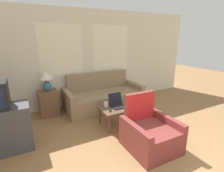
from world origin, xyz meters
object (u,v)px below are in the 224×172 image
coffee_table (122,109)px  cup_navy (106,104)px  tv_remote (110,110)px  book_red (132,104)px  table_lamp (46,79)px  laptop (117,103)px  armchair (149,133)px  couch (103,97)px

coffee_table → cup_navy: 0.36m
cup_navy → tv_remote: cup_navy is taller
book_red → table_lamp: bearing=140.7°
coffee_table → laptop: size_ratio=2.91×
armchair → tv_remote: size_ratio=6.00×
coffee_table → book_red: book_red is taller
couch → laptop: 1.07m
table_lamp → book_red: table_lamp is taller
couch → coffee_table: couch is taller
table_lamp → laptop: table_lamp is taller
coffee_table → laptop: laptop is taller
armchair → coffee_table: 0.94m
coffee_table → laptop: 0.15m
armchair → cup_navy: (-0.29, 1.11, 0.20)m
couch → cup_navy: bearing=-111.1°
coffee_table → armchair: bearing=-90.4°
armchair → coffee_table: armchair is taller
armchair → cup_navy: size_ratio=9.00×
laptop → tv_remote: (-0.25, -0.15, -0.05)m
couch → table_lamp: 1.56m
tv_remote → cup_navy: bearing=85.0°
coffee_table → tv_remote: 0.33m
laptop → armchair: bearing=-86.5°
couch → armchair: 2.06m
armchair → table_lamp: bearing=121.2°
book_red → coffee_table: bearing=174.7°
cup_navy → couch: bearing=68.9°
coffee_table → tv_remote: size_ratio=6.21×
book_red → tv_remote: bearing=-175.1°
coffee_table → laptop: bearing=130.9°
table_lamp → book_red: (1.59, -1.30, -0.49)m
laptop → tv_remote: laptop is taller
couch → coffee_table: size_ratio=2.18×
laptop → book_red: 0.33m
couch → armchair: armchair is taller
laptop → cup_navy: (-0.23, 0.09, -0.01)m
couch → tv_remote: 1.26m
couch → tv_remote: bearing=-108.0°
couch → coffee_table: 1.13m
cup_navy → tv_remote: (-0.02, -0.24, -0.04)m
armchair → table_lamp: (-1.34, 2.21, 0.65)m
couch → table_lamp: bearing=173.7°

